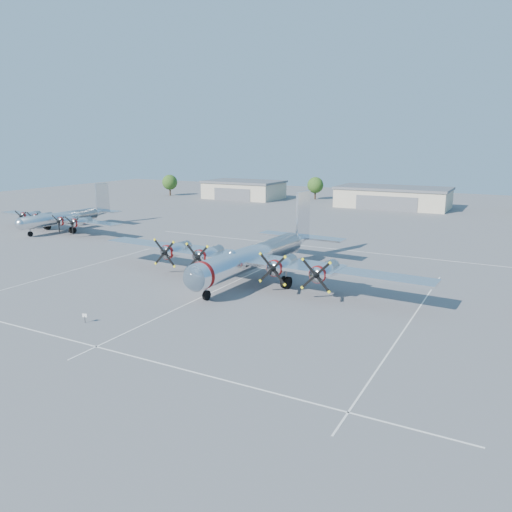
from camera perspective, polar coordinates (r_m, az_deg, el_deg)
The scene contains 9 objects.
ground at distance 61.01m, azimuth -2.84°, elevation -3.13°, with size 260.00×260.00×0.00m, color #545457.
parking_lines at distance 59.58m, azimuth -3.72°, elevation -3.53°, with size 60.00×50.08×0.01m.
hangar_west at distance 152.76m, azimuth -1.40°, elevation 7.61°, with size 22.60×14.60×5.40m.
hangar_center at distance 136.26m, azimuth 15.38°, elevation 6.51°, with size 28.60×14.60×5.40m.
tree_far_west at distance 163.29m, azimuth -9.83°, elevation 8.30°, with size 4.80×4.80×6.64m.
tree_west at distance 151.21m, azimuth 6.80°, elevation 8.04°, with size 4.80×4.80×6.64m.
main_bomber_b29 at distance 63.15m, azimuth 0.06°, elevation -2.55°, with size 44.72×30.59×9.89m, color silver, non-canonical shape.
bomber_west at distance 103.99m, azimuth -20.89°, elevation 2.74°, with size 32.32×22.88×8.54m, color silver, non-canonical shape.
info_placard at distance 50.44m, azimuth -18.99°, elevation -6.55°, with size 0.47×0.16×0.92m.
Camera 1 is at (30.47, -50.10, 16.85)m, focal length 35.00 mm.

